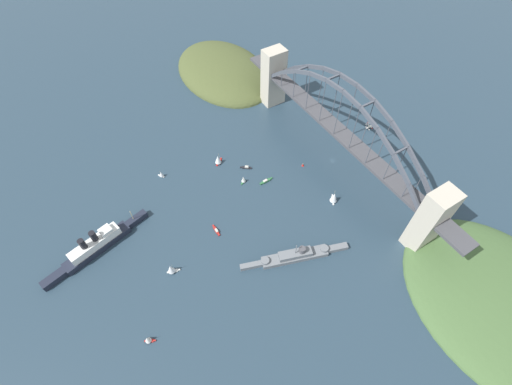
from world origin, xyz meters
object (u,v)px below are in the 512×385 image
object	(u,v)px
small_boat_5	(334,197)
ocean_liner	(96,245)
seaplane_second_in_formation	(377,163)
small_boat_7	(246,167)
small_boat_1	(148,339)
small_boat_6	(216,230)
small_boat_4	(243,179)
small_boat_2	(218,159)
seaplane_taxiing_near_bridge	(370,127)
small_boat_8	(161,174)
naval_cruiser	(296,256)
harbor_arch_bridge	(339,134)
channel_marker_buoy	(303,165)
small_boat_3	(266,181)
small_boat_0	(171,269)

from	to	relation	value
small_boat_5	ocean_liner	bearing A→B (deg)	71.92
seaplane_second_in_formation	small_boat_7	size ratio (longest dim) A/B	1.12
small_boat_1	small_boat_6	bearing A→B (deg)	-56.43
small_boat_7	small_boat_4	bearing A→B (deg)	140.82
small_boat_4	small_boat_6	distance (m)	52.60
seaplane_second_in_formation	small_boat_5	distance (m)	60.08
ocean_liner	small_boat_2	world-z (taller)	ocean_liner
seaplane_taxiing_near_bridge	small_boat_4	world-z (taller)	small_boat_4
small_boat_4	small_boat_8	size ratio (longest dim) A/B	1.03
naval_cruiser	small_boat_5	bearing A→B (deg)	-65.60
small_boat_6	small_boat_7	world-z (taller)	small_boat_7
seaplane_second_in_formation	small_boat_6	distance (m)	153.40
harbor_arch_bridge	naval_cruiser	distance (m)	107.79
harbor_arch_bridge	small_boat_4	world-z (taller)	harbor_arch_bridge
small_boat_6	channel_marker_buoy	world-z (taller)	channel_marker_buoy
seaplane_taxiing_near_bridge	small_boat_3	xyz separation A→B (m)	(-3.44, 120.36, -1.09)
naval_cruiser	small_boat_3	xyz separation A→B (m)	(71.47, -20.63, -2.30)
ocean_liner	seaplane_taxiing_near_bridge	xyz separation A→B (m)	(-7.58, -260.64, -3.73)
ocean_liner	small_boat_5	distance (m)	184.45
naval_cruiser	small_boat_5	world-z (taller)	naval_cruiser
ocean_liner	channel_marker_buoy	size ratio (longest dim) A/B	30.68
small_boat_6	small_boat_2	bearing A→B (deg)	-29.60
small_boat_4	seaplane_taxiing_near_bridge	bearing A→B (deg)	-92.64
small_boat_1	harbor_arch_bridge	bearing A→B (deg)	-73.18
harbor_arch_bridge	small_boat_4	distance (m)	87.35
naval_cruiser	small_boat_4	distance (m)	81.33
small_boat_5	small_boat_4	bearing A→B (deg)	42.55
harbor_arch_bridge	seaplane_taxiing_near_bridge	size ratio (longest dim) A/B	23.02
small_boat_1	channel_marker_buoy	xyz separation A→B (m)	(68.18, -170.19, -2.23)
small_boat_3	seaplane_second_in_formation	bearing A→B (deg)	-110.32
seaplane_taxiing_near_bridge	small_boat_4	xyz separation A→B (m)	(6.31, 136.65, 1.38)
naval_cruiser	seaplane_taxiing_near_bridge	bearing A→B (deg)	-62.02
small_boat_0	small_boat_1	distance (m)	47.74
small_boat_8	small_boat_2	bearing A→B (deg)	-103.72
naval_cruiser	small_boat_4	size ratio (longest dim) A/B	10.96
ocean_liner	small_boat_2	bearing A→B (deg)	-76.00
small_boat_3	small_boat_6	distance (m)	62.50
naval_cruiser	channel_marker_buoy	xyz separation A→B (m)	(69.43, -57.94, -2.01)
harbor_arch_bridge	small_boat_1	world-z (taller)	harbor_arch_bridge
small_boat_2	small_boat_3	distance (m)	46.87
seaplane_taxiing_near_bridge	small_boat_6	world-z (taller)	seaplane_taxiing_near_bridge
harbor_arch_bridge	ocean_liner	world-z (taller)	harbor_arch_bridge
ocean_liner	small_boat_6	world-z (taller)	ocean_liner
small_boat_1	small_boat_3	xyz separation A→B (m)	(70.22, -132.88, -2.52)
small_boat_6	small_boat_8	xyz separation A→B (m)	(72.92, 13.96, 2.41)
small_boat_7	small_boat_8	bearing A→B (deg)	65.75
small_boat_4	small_boat_5	bearing A→B (deg)	-137.45
harbor_arch_bridge	small_boat_7	size ratio (longest dim) A/B	29.00
ocean_liner	seaplane_taxiing_near_bridge	bearing A→B (deg)	-91.67
naval_cruiser	small_boat_0	xyz separation A→B (m)	(37.03, 80.69, 1.72)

